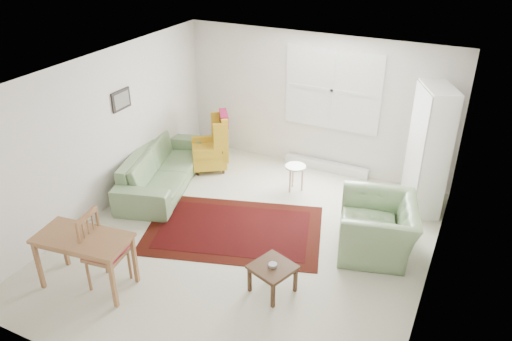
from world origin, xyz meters
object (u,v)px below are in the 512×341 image
at_px(armchair, 378,222).
at_px(stool, 295,178).
at_px(desk_chair, 106,252).
at_px(wingback_chair, 209,142).
at_px(desk, 87,261).
at_px(cabinet, 429,150).
at_px(sofa, 161,161).
at_px(coffee_table, 272,278).

distance_m(armchair, stool, 2.01).
bearing_deg(stool, desk_chair, -110.23).
distance_m(wingback_chair, desk, 3.51).
bearing_deg(stool, desk, -113.01).
height_order(cabinet, desk_chair, cabinet).
relative_size(armchair, desk, 1.00).
bearing_deg(wingback_chair, desk_chair, -25.85).
xyz_separation_m(armchair, wingback_chair, (-3.41, 1.13, 0.10)).
height_order(armchair, wingback_chair, wingback_chair).
height_order(wingback_chair, stool, wingback_chair).
bearing_deg(desk_chair, sofa, 13.12).
xyz_separation_m(wingback_chair, desk_chair, (0.51, -3.38, -0.03)).
xyz_separation_m(cabinet, desk_chair, (-3.28, -3.70, -0.51)).
bearing_deg(wingback_chair, coffee_table, 9.13).
relative_size(armchair, cabinet, 0.57).
height_order(sofa, desk_chair, desk_chair).
height_order(armchair, stool, armchair).
height_order(coffee_table, cabinet, cabinet).
xyz_separation_m(stool, cabinet, (2.05, 0.36, 0.79)).
xyz_separation_m(sofa, stool, (2.15, 0.86, -0.24)).
bearing_deg(coffee_table, sofa, 149.68).
relative_size(sofa, desk_chair, 2.27).
distance_m(sofa, coffee_table, 3.33).
bearing_deg(desk_chair, desk, 109.13).
relative_size(wingback_chair, desk_chair, 1.07).
bearing_deg(coffee_table, desk_chair, -157.64).
height_order(sofa, cabinet, cabinet).
bearing_deg(stool, armchair, -33.01).
xyz_separation_m(coffee_table, desk, (-2.18, -0.92, 0.17)).
bearing_deg(desk, desk_chair, 26.43).
xyz_separation_m(sofa, desk, (0.68, -2.59, -0.10)).
bearing_deg(sofa, desk_chair, -176.06).
relative_size(sofa, coffee_table, 4.80).
height_order(wingback_chair, desk, wingback_chair).
bearing_deg(sofa, coffee_table, -136.80).
bearing_deg(wingback_chair, desk, -29.99).
bearing_deg(sofa, desk, 178.29).
xyz_separation_m(armchair, cabinet, (0.37, 1.45, 0.57)).
xyz_separation_m(wingback_chair, desk, (0.27, -3.49, -0.18)).
relative_size(armchair, stool, 2.49).
relative_size(cabinet, desk, 1.73).
xyz_separation_m(sofa, armchair, (3.83, -0.23, -0.02)).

